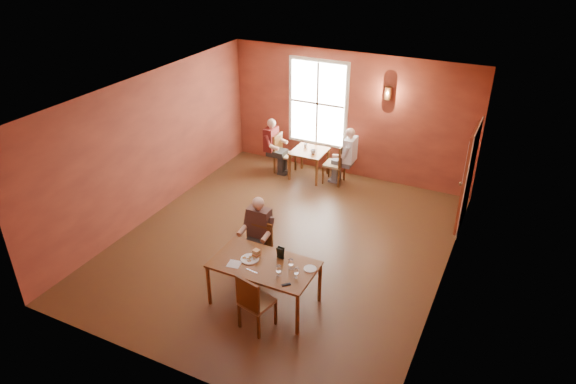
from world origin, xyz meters
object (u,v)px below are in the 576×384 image
at_px(chair_diner_main, 257,250).
at_px(diner_white, 336,157).
at_px(chair_empty, 257,301).
at_px(second_table, 309,164).
at_px(chair_diner_maroon, 285,154).
at_px(chair_diner_white, 334,163).
at_px(diner_maroon, 284,147).
at_px(main_table, 264,283).
at_px(diner_main, 256,242).

xyz_separation_m(chair_diner_main, diner_white, (-0.06, 3.92, 0.20)).
relative_size(chair_empty, second_table, 1.26).
bearing_deg(chair_diner_maroon, chair_diner_white, 90.00).
bearing_deg(diner_white, second_table, 90.00).
bearing_deg(chair_diner_white, chair_diner_main, -178.67).
bearing_deg(diner_white, chair_diner_white, 90.00).
distance_m(chair_empty, second_table, 5.30).
bearing_deg(diner_white, chair_empty, -171.92).
distance_m(chair_diner_main, diner_maroon, 4.17).
xyz_separation_m(main_table, second_table, (-1.24, 4.57, -0.04)).
distance_m(chair_diner_maroon, diner_maroon, 0.18).
xyz_separation_m(second_table, diner_white, (0.68, 0.00, 0.33)).
height_order(diner_white, chair_diner_maroon, diner_white).
relative_size(main_table, second_table, 2.12).
bearing_deg(diner_main, diner_maroon, -70.21).
bearing_deg(main_table, diner_maroon, 112.80).
distance_m(diner_main, second_table, 4.03).
relative_size(main_table, diner_white, 1.23).
relative_size(diner_white, diner_maroon, 1.02).
height_order(main_table, diner_maroon, diner_maroon).
relative_size(chair_diner_maroon, diner_maroon, 0.73).
distance_m(chair_empty, diner_white, 5.16).
distance_m(second_table, chair_diner_maroon, 0.66).
bearing_deg(diner_maroon, chair_empty, 22.21).
distance_m(second_table, diner_white, 0.76).
bearing_deg(chair_diner_white, main_table, -172.63).
height_order(second_table, diner_maroon, diner_maroon).
bearing_deg(diner_maroon, chair_diner_white, 90.00).
height_order(chair_diner_main, chair_diner_maroon, chair_diner_maroon).
xyz_separation_m(chair_empty, diner_white, (-0.73, 5.11, 0.18)).
distance_m(diner_white, diner_maroon, 1.36).
distance_m(main_table, diner_main, 0.84).
bearing_deg(diner_maroon, diner_main, 19.79).
height_order(chair_empty, chair_diner_maroon, chair_empty).
relative_size(chair_diner_main, chair_diner_maroon, 0.98).
xyz_separation_m(chair_diner_main, second_table, (-0.74, 3.92, -0.13)).
height_order(chair_diner_main, diner_white, diner_white).
distance_m(main_table, chair_diner_white, 4.61).
height_order(chair_empty, diner_white, diner_white).
relative_size(second_table, diner_white, 0.58).
bearing_deg(diner_maroon, chair_diner_maroon, 90.00).
relative_size(chair_empty, chair_diner_white, 1.00).
height_order(diner_main, diner_maroon, diner_main).
bearing_deg(second_table, chair_diner_main, -79.29).
distance_m(diner_white, chair_diner_maroon, 1.34).
xyz_separation_m(chair_diner_white, diner_maroon, (-1.33, 0.00, 0.17)).
xyz_separation_m(diner_main, second_table, (-0.74, 3.95, -0.32)).
xyz_separation_m(chair_empty, diner_maroon, (-2.09, 5.11, 0.17)).
bearing_deg(diner_main, chair_diner_main, -90.00).
relative_size(chair_empty, chair_diner_maroon, 1.02).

